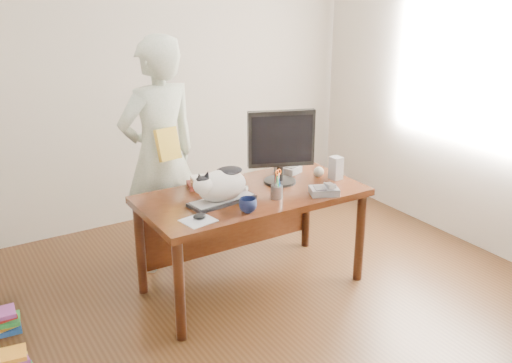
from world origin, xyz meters
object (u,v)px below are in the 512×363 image
at_px(phone, 325,190).
at_px(calculator, 288,169).
at_px(speaker, 336,168).
at_px(coffee_mug, 248,205).
at_px(mouse, 200,216).
at_px(cat, 220,185).
at_px(pen_cup, 277,190).
at_px(book_stack, 203,182).
at_px(keyboard, 222,200).
at_px(monitor, 281,143).
at_px(book_pile_b, 0,322).
at_px(person, 160,156).
at_px(desk, 247,208).
at_px(baseball, 319,172).

bearing_deg(phone, calculator, 108.10).
bearing_deg(speaker, coffee_mug, -169.74).
relative_size(mouse, calculator, 0.46).
xyz_separation_m(cat, pen_cup, (0.38, -0.12, -0.08)).
bearing_deg(coffee_mug, book_stack, 94.02).
relative_size(cat, mouse, 4.71).
xyz_separation_m(pen_cup, coffee_mug, (-0.30, -0.11, -0.01)).
relative_size(keyboard, coffee_mug, 4.11).
bearing_deg(speaker, monitor, 159.77).
height_order(mouse, book_pile_b, mouse).
xyz_separation_m(cat, book_stack, (0.04, 0.34, -0.10)).
xyz_separation_m(monitor, person, (-0.70, 0.61, -0.15)).
xyz_separation_m(cat, person, (-0.13, 0.72, 0.03)).
relative_size(desk, phone, 6.77).
bearing_deg(person, desk, 115.32).
relative_size(book_stack, book_pile_b, 0.98).
distance_m(cat, speaker, 0.98).
bearing_deg(desk, baseball, -4.78).
xyz_separation_m(desk, mouse, (-0.53, -0.30, 0.17)).
xyz_separation_m(coffee_mug, calculator, (0.68, 0.53, -0.02)).
bearing_deg(book_pile_b, baseball, -7.88).
relative_size(person, book_pile_b, 7.07).
distance_m(keyboard, coffee_mug, 0.25).
bearing_deg(phone, coffee_mug, -156.85).
height_order(cat, book_stack, cat).
bearing_deg(baseball, keyboard, -175.02).
bearing_deg(cat, speaker, -8.73).
bearing_deg(book_stack, calculator, 14.04).
height_order(pen_cup, mouse, pen_cup).
distance_m(cat, book_stack, 0.36).
distance_m(monitor, mouse, 0.90).
xyz_separation_m(desk, pen_cup, (0.09, -0.26, 0.21)).
xyz_separation_m(cat, coffee_mug, (0.08, -0.23, -0.09)).
bearing_deg(mouse, keyboard, 23.98).
relative_size(desk, cat, 3.49).
distance_m(monitor, coffee_mug, 0.65).
distance_m(coffee_mug, speaker, 0.92).
bearing_deg(speaker, baseball, 125.37).
distance_m(desk, calculator, 0.53).
height_order(phone, speaker, speaker).
relative_size(baseball, book_pile_b, 0.31).
height_order(cat, speaker, cat).
bearing_deg(coffee_mug, mouse, 169.80).
relative_size(cat, person, 0.25).
bearing_deg(baseball, book_pile_b, 172.12).
height_order(cat, coffee_mug, cat).
height_order(monitor, person, person).
xyz_separation_m(pen_cup, calculator, (0.38, 0.42, -0.03)).
bearing_deg(speaker, book_stack, 155.90).
height_order(pen_cup, calculator, pen_cup).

